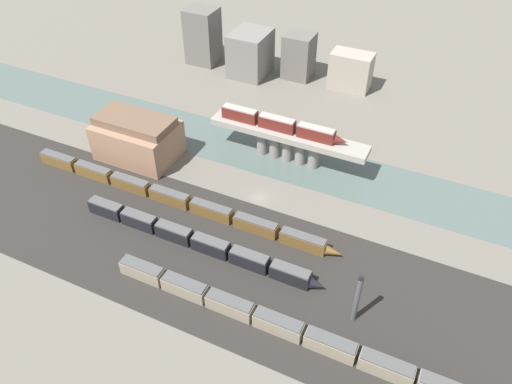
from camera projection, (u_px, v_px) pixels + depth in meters
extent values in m
plane|color=#666056|center=(260.00, 198.00, 135.66)|extent=(400.00, 400.00, 0.00)
cube|color=#282623|center=(217.00, 258.00, 119.20)|extent=(280.00, 42.00, 0.01)
cube|color=#4C5B56|center=(287.00, 159.00, 148.89)|extent=(320.00, 20.45, 0.01)
cube|color=gray|center=(288.00, 135.00, 143.13)|extent=(47.06, 7.05, 1.82)
cylinder|color=gray|center=(262.00, 142.00, 148.95)|extent=(3.15, 3.15, 7.92)
cylinder|color=gray|center=(275.00, 145.00, 147.63)|extent=(3.15, 3.15, 7.92)
cylinder|color=gray|center=(287.00, 148.00, 146.31)|extent=(3.15, 3.15, 7.92)
cylinder|color=gray|center=(300.00, 152.00, 144.99)|extent=(3.15, 3.15, 7.92)
cylinder|color=gray|center=(314.00, 155.00, 143.66)|extent=(3.15, 3.15, 7.92)
cube|color=#5B1E19|center=(240.00, 114.00, 146.38)|extent=(10.80, 2.81, 3.45)
cube|color=#9E998E|center=(240.00, 109.00, 145.13)|extent=(10.37, 2.58, 0.40)
cube|color=#5B1E19|center=(277.00, 124.00, 142.56)|extent=(10.80, 2.81, 3.45)
cube|color=#9E998E|center=(277.00, 118.00, 141.30)|extent=(10.37, 2.58, 0.40)
cube|color=#5B1E19|center=(316.00, 134.00, 138.73)|extent=(10.80, 2.81, 3.45)
cube|color=#9E998E|center=(317.00, 128.00, 137.47)|extent=(10.37, 2.58, 0.40)
cone|color=#5B1E19|center=(341.00, 141.00, 136.48)|extent=(3.78, 2.53, 2.53)
cube|color=gray|center=(143.00, 271.00, 113.82)|extent=(10.61, 3.12, 3.48)
cube|color=#4C4C4C|center=(141.00, 265.00, 112.55)|extent=(10.19, 2.87, 0.40)
cube|color=gray|center=(185.00, 288.00, 110.18)|extent=(10.61, 3.12, 3.48)
cube|color=#4C4C4C|center=(184.00, 282.00, 108.91)|extent=(10.19, 2.87, 0.40)
cube|color=gray|center=(230.00, 306.00, 106.54)|extent=(10.61, 3.12, 3.48)
cube|color=#4C4C4C|center=(230.00, 300.00, 105.27)|extent=(10.19, 2.87, 0.40)
cube|color=gray|center=(278.00, 325.00, 102.90)|extent=(10.61, 3.12, 3.48)
cube|color=#4C4C4C|center=(279.00, 319.00, 101.63)|extent=(10.19, 2.87, 0.40)
cube|color=gray|center=(330.00, 346.00, 99.26)|extent=(10.61, 3.12, 3.48)
cube|color=#4C4C4C|center=(331.00, 340.00, 97.99)|extent=(10.19, 2.87, 0.40)
cube|color=gray|center=(386.00, 368.00, 95.62)|extent=(10.61, 3.12, 3.48)
cube|color=#4C4C4C|center=(388.00, 362.00, 94.36)|extent=(10.19, 2.87, 0.40)
cube|color=black|center=(107.00, 209.00, 129.60)|extent=(9.51, 3.01, 3.55)
cube|color=#4C4C4C|center=(105.00, 203.00, 128.32)|extent=(9.13, 2.77, 0.40)
cube|color=black|center=(140.00, 221.00, 126.27)|extent=(9.51, 3.01, 3.55)
cube|color=#4C4C4C|center=(138.00, 215.00, 124.98)|extent=(9.13, 2.77, 0.40)
cube|color=black|center=(174.00, 233.00, 122.94)|extent=(9.51, 3.01, 3.55)
cube|color=#4C4C4C|center=(173.00, 228.00, 121.65)|extent=(9.13, 2.77, 0.40)
cube|color=black|center=(211.00, 246.00, 119.60)|extent=(9.51, 3.01, 3.55)
cube|color=#4C4C4C|center=(210.00, 241.00, 118.31)|extent=(9.13, 2.77, 0.40)
cube|color=black|center=(249.00, 260.00, 116.27)|extent=(9.51, 3.01, 3.55)
cube|color=#4C4C4C|center=(249.00, 254.00, 114.98)|extent=(9.13, 2.77, 0.40)
cube|color=black|center=(290.00, 275.00, 112.93)|extent=(9.51, 3.01, 3.55)
cube|color=#4C4C4C|center=(291.00, 269.00, 111.64)|extent=(9.13, 2.77, 0.40)
cone|color=black|center=(317.00, 285.00, 110.97)|extent=(3.33, 2.71, 2.71)
cube|color=brown|center=(59.00, 161.00, 145.61)|extent=(11.63, 2.74, 3.28)
cube|color=#4C4C4C|center=(58.00, 156.00, 144.41)|extent=(11.17, 2.53, 0.40)
cube|color=brown|center=(94.00, 172.00, 141.51)|extent=(11.63, 2.74, 3.28)
cube|color=#4C4C4C|center=(93.00, 167.00, 140.31)|extent=(11.17, 2.53, 0.40)
cube|color=brown|center=(131.00, 184.00, 137.40)|extent=(11.63, 2.74, 3.28)
cube|color=#4C4C4C|center=(130.00, 179.00, 136.20)|extent=(11.17, 2.53, 0.40)
cube|color=brown|center=(170.00, 197.00, 133.30)|extent=(11.63, 2.74, 3.28)
cube|color=#4C4C4C|center=(169.00, 192.00, 132.10)|extent=(11.17, 2.53, 0.40)
cube|color=brown|center=(211.00, 211.00, 129.19)|extent=(11.63, 2.74, 3.28)
cube|color=#4C4C4C|center=(211.00, 206.00, 127.99)|extent=(11.17, 2.53, 0.40)
cube|color=brown|center=(256.00, 226.00, 125.09)|extent=(11.63, 2.74, 3.28)
cube|color=#4C4C4C|center=(256.00, 221.00, 123.89)|extent=(11.17, 2.53, 0.40)
cube|color=brown|center=(303.00, 242.00, 120.98)|extent=(11.63, 2.74, 3.28)
cube|color=#4C4C4C|center=(303.00, 236.00, 119.78)|extent=(11.17, 2.53, 0.40)
cone|color=brown|center=(334.00, 252.00, 118.55)|extent=(4.07, 2.47, 2.47)
cube|color=#937056|center=(138.00, 140.00, 146.93)|extent=(23.01, 15.79, 10.84)
cube|color=brown|center=(134.00, 121.00, 142.62)|extent=(22.55, 11.05, 2.38)
cylinder|color=#4C4C51|center=(357.00, 300.00, 101.91)|extent=(1.10, 1.10, 12.79)
cube|color=black|center=(361.00, 278.00, 97.35)|extent=(1.00, 0.70, 1.20)
cube|color=#605B56|center=(203.00, 36.00, 190.93)|extent=(11.44, 10.35, 20.94)
cube|color=slate|center=(250.00, 53.00, 184.81)|extent=(13.17, 15.41, 16.23)
cube|color=#605B56|center=(299.00, 56.00, 183.09)|extent=(10.33, 9.75, 16.38)
cube|color=gray|center=(351.00, 71.00, 177.61)|extent=(14.56, 8.40, 13.20)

